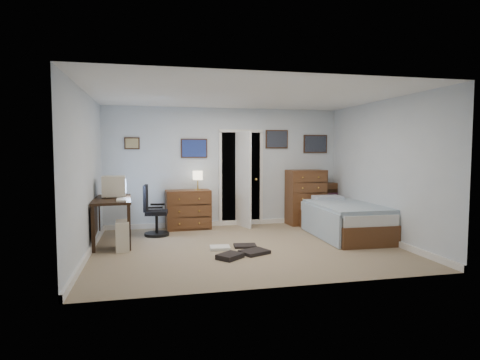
% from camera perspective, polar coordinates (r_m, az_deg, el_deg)
% --- Properties ---
extents(floor, '(5.00, 4.00, 0.02)m').
position_cam_1_polar(floor, '(6.77, 0.93, -9.59)').
color(floor, gray).
rests_on(floor, ground).
extents(computer_desk, '(0.70, 1.39, 0.78)m').
position_cam_1_polar(computer_desk, '(7.30, -18.43, -3.90)').
color(computer_desk, black).
rests_on(computer_desk, floor).
extents(crt_monitor, '(0.42, 0.40, 0.38)m').
position_cam_1_polar(crt_monitor, '(7.41, -17.49, -0.86)').
color(crt_monitor, beige).
rests_on(crt_monitor, computer_desk).
extents(keyboard, '(0.18, 0.43, 0.03)m').
position_cam_1_polar(keyboard, '(6.92, -16.51, -2.70)').
color(keyboard, beige).
rests_on(keyboard, computer_desk).
extents(pc_tower, '(0.24, 0.45, 0.47)m').
position_cam_1_polar(pc_tower, '(6.81, -16.34, -7.58)').
color(pc_tower, beige).
rests_on(pc_tower, floor).
extents(office_chair, '(0.51, 0.51, 0.96)m').
position_cam_1_polar(office_chair, '(7.74, -12.18, -5.05)').
color(office_chair, black).
rests_on(office_chair, floor).
extents(media_stack, '(0.17, 0.17, 0.81)m').
position_cam_1_polar(media_stack, '(8.64, -17.69, -3.95)').
color(media_stack, maroon).
rests_on(media_stack, floor).
extents(low_dresser, '(0.92, 0.49, 0.80)m').
position_cam_1_polar(low_dresser, '(8.29, -7.38, -4.18)').
color(low_dresser, brown).
rests_on(low_dresser, floor).
extents(table_lamp, '(0.21, 0.21, 0.39)m').
position_cam_1_polar(table_lamp, '(8.24, -6.04, 0.57)').
color(table_lamp, gold).
rests_on(table_lamp, low_dresser).
extents(doorway, '(0.96, 1.12, 2.05)m').
position_cam_1_polar(doorway, '(8.89, -0.30, 0.33)').
color(doorway, black).
rests_on(doorway, floor).
extents(tall_dresser, '(0.83, 0.52, 1.18)m').
position_cam_1_polar(tall_dresser, '(8.84, 9.34, -2.42)').
color(tall_dresser, brown).
rests_on(tall_dresser, floor).
extents(headboard_bookcase, '(0.99, 0.31, 0.88)m').
position_cam_1_polar(headboard_bookcase, '(9.27, 13.46, -2.95)').
color(headboard_bookcase, brown).
rests_on(headboard_bookcase, floor).
extents(bed, '(1.14, 2.07, 0.67)m').
position_cam_1_polar(bed, '(7.81, 14.51, -5.42)').
color(bed, brown).
rests_on(bed, floor).
extents(wall_posters, '(4.38, 0.04, 0.60)m').
position_cam_1_polar(wall_posters, '(8.63, 1.55, 5.16)').
color(wall_posters, '#331E11').
rests_on(wall_posters, floor).
extents(floor_clutter, '(0.91, 1.04, 0.07)m').
position_cam_1_polar(floor_clutter, '(6.37, -0.19, -10.12)').
color(floor_clutter, silver).
rests_on(floor_clutter, floor).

